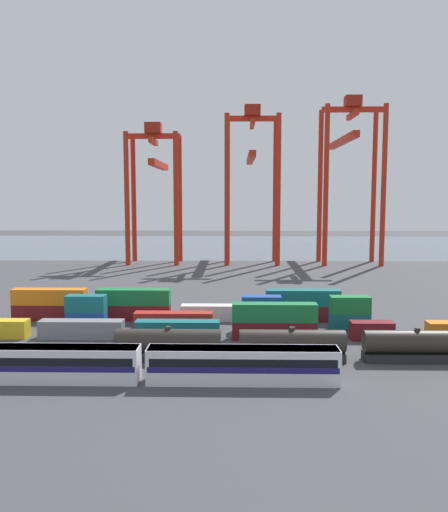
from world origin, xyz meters
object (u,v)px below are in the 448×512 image
(freight_tank_row, at_px, (417,346))
(shipping_container_14, at_px, (50,312))
(gantry_crane_west, at_px, (155,179))
(gantry_crane_east, at_px, (349,162))
(shipping_container_16, at_px, (134,312))
(gantry_crane_central, at_px, (252,170))
(passenger_train, at_px, (143,363))
(shipping_container_7, at_px, (87,320))

(freight_tank_row, bearing_deg, shipping_container_14, 158.12)
(freight_tank_row, distance_m, gantry_crane_west, 114.17)
(shipping_container_14, distance_m, gantry_crane_east, 108.20)
(shipping_container_16, relative_size, gantry_crane_central, 0.25)
(gantry_crane_west, bearing_deg, passenger_train, -82.24)
(gantry_crane_west, height_order, gantry_crane_central, gantry_crane_central)
(passenger_train, relative_size, gantry_crane_central, 0.89)
(passenger_train, relative_size, shipping_container_16, 3.54)
(passenger_train, bearing_deg, gantry_crane_west, 97.76)
(freight_tank_row, relative_size, gantry_crane_east, 1.48)
(gantry_crane_central, height_order, gantry_crane_east, gantry_crane_east)
(shipping_container_14, xyz_separation_m, gantry_crane_west, (5.82, 79.66, 24.73))
(shipping_container_14, relative_size, shipping_container_16, 1.00)
(freight_tank_row, distance_m, gantry_crane_central, 106.52)
(freight_tank_row, xyz_separation_m, shipping_container_16, (-39.28, 21.38, -0.69))
(gantry_crane_west, bearing_deg, shipping_container_7, -88.74)
(gantry_crane_west, bearing_deg, shipping_container_16, -84.16)
(gantry_crane_west, bearing_deg, gantry_crane_east, 0.77)
(passenger_train, bearing_deg, gantry_crane_east, 67.63)
(gantry_crane_west, bearing_deg, gantry_crane_central, 1.14)
(shipping_container_16, xyz_separation_m, gantry_crane_central, (21.90, 80.26, 27.45))
(freight_tank_row, xyz_separation_m, shipping_container_7, (-45.55, 15.72, -0.69))
(gantry_crane_west, bearing_deg, freight_tank_row, -64.85)
(shipping_container_14, relative_size, gantry_crane_east, 0.24)
(shipping_container_7, height_order, shipping_container_16, same)
(freight_tank_row, height_order, shipping_container_7, freight_tank_row)
(passenger_train, height_order, gantry_crane_east, gantry_crane_east)
(shipping_container_14, xyz_separation_m, gantry_crane_east, (65.89, 80.46, 29.86))
(shipping_container_7, distance_m, gantry_crane_west, 88.84)
(shipping_container_7, distance_m, gantry_crane_east, 108.14)
(passenger_train, xyz_separation_m, gantry_crane_east, (45.21, 109.85, 29.01))
(gantry_crane_central, bearing_deg, shipping_container_14, -114.07)
(gantry_crane_east, bearing_deg, shipping_container_14, -129.31)
(shipping_container_16, relative_size, gantry_crane_east, 0.24)
(shipping_container_16, bearing_deg, gantry_crane_east, 57.16)
(shipping_container_7, height_order, gantry_crane_west, gantry_crane_west)
(passenger_train, distance_m, gantry_crane_east, 122.28)
(passenger_train, distance_m, gantry_crane_central, 113.84)
(shipping_container_7, relative_size, gantry_crane_east, 0.12)
(shipping_container_7, xyz_separation_m, gantry_crane_central, (28.16, 85.91, 27.45))
(gantry_crane_central, xyz_separation_m, gantry_crane_east, (30.04, 0.21, 2.41))
(passenger_train, height_order, shipping_container_16, passenger_train)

